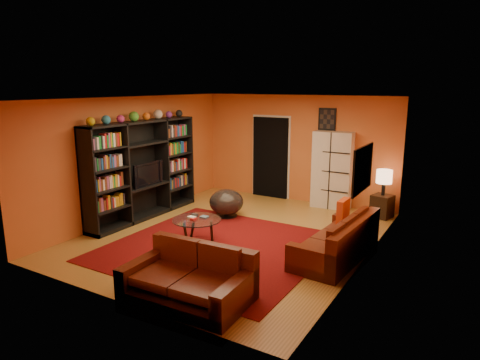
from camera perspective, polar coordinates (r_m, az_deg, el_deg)
The scene contains 20 objects.
floor at distance 8.35m, azimuth -0.88°, elevation -7.31°, with size 6.00×6.00×0.00m, color olive.
ceiling at distance 7.85m, azimuth -0.95°, elevation 10.83°, with size 6.00×6.00×0.00m, color white.
wall_back at distance 10.63m, azimuth 7.58°, elevation 4.17°, with size 6.00×6.00×0.00m, color #C9622C.
wall_front at distance 5.73m, azimuth -16.82°, elevation -3.61°, with size 6.00×6.00×0.00m, color #C9622C.
wall_left at distance 9.53m, azimuth -13.86°, elevation 2.93°, with size 6.00×6.00×0.00m, color #C9622C.
wall_right at distance 7.05m, azimuth 16.69°, elevation -0.60°, with size 6.00×6.00×0.00m, color #C9622C.
rug at distance 7.75m, azimuth -2.98°, elevation -8.91°, with size 3.60×3.60×0.01m, color #4F090A.
doorway at distance 10.93m, azimuth 4.08°, elevation 3.00°, with size 0.95×0.10×2.04m, color black.
wall_art_right at distance 6.71m, azimuth 16.05°, elevation 1.41°, with size 0.03×1.00×0.70m, color black.
wall_art_back at distance 10.26m, azimuth 11.55°, elevation 7.94°, with size 0.42×0.03×0.52m, color black.
entertainment_unit at distance 9.42m, azimuth -12.80°, elevation 1.32°, with size 0.45×3.00×2.10m, color black.
tv at distance 9.41m, azimuth -12.49°, elevation 0.84°, with size 0.11×0.87×0.50m, color black.
sofa at distance 7.36m, azimuth 13.24°, elevation -8.08°, with size 0.96×2.07×0.85m.
loveseat at distance 5.98m, azimuth -6.57°, elevation -12.87°, with size 1.71×1.07×0.85m.
throw_pillow at distance 7.92m, azimuth 13.59°, elevation -4.00°, with size 0.12×0.42×0.42m, color #D94718.
coffee_table at distance 7.85m, azimuth -5.79°, elevation -5.55°, with size 0.89×0.89×0.44m.
storage_cabinet at distance 10.17m, azimuth 12.20°, elevation 1.30°, with size 0.90×0.40×1.79m, color beige.
bowl_chair at distance 9.37m, azimuth -1.83°, elevation -2.99°, with size 0.75×0.75×0.61m.
side_table at distance 9.84m, azimuth 18.41°, elevation -3.33°, with size 0.40×0.40×0.50m, color black.
table_lamp at distance 9.69m, azimuth 18.67°, elevation 0.36°, with size 0.33×0.33×0.56m.
Camera 1 is at (4.10, -6.69, 2.86)m, focal length 32.00 mm.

